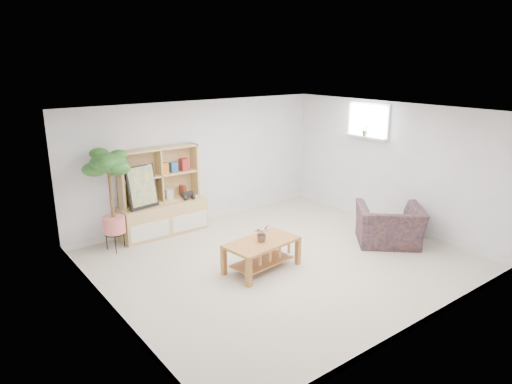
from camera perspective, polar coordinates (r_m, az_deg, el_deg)
floor at (r=7.51m, az=3.06°, el=-8.54°), size 5.50×5.00×0.01m
ceiling at (r=6.86m, az=3.36°, el=9.98°), size 5.50×5.00×0.01m
walls at (r=7.10m, az=3.20°, el=0.30°), size 5.51×5.01×2.40m
baseboard at (r=7.49m, az=3.06°, el=-8.19°), size 5.50×5.00×0.10m
window at (r=9.28m, az=13.90°, el=8.68°), size 0.10×0.98×0.68m
window_sill at (r=9.28m, az=13.53°, el=6.70°), size 0.14×1.00×0.04m
storage_unit at (r=8.53m, az=-11.61°, el=-0.01°), size 1.62×0.55×1.62m
poster at (r=8.25m, az=-14.05°, el=0.61°), size 0.57×0.21×0.77m
toy_truck at (r=8.71m, az=-8.51°, el=-0.37°), size 0.31×0.23×0.15m
coffee_table at (r=7.12m, az=0.72°, el=-7.89°), size 1.21×0.76×0.47m
table_plant at (r=6.98m, az=0.71°, el=-5.19°), size 0.29×0.27×0.25m
floor_tree at (r=7.95m, az=-17.59°, el=-1.09°), size 0.75×0.75×1.77m
armchair at (r=8.32m, az=16.32°, el=-3.71°), size 1.44×1.43×0.80m
sill_plant at (r=9.27m, az=13.49°, el=7.54°), size 0.13×0.10×0.23m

